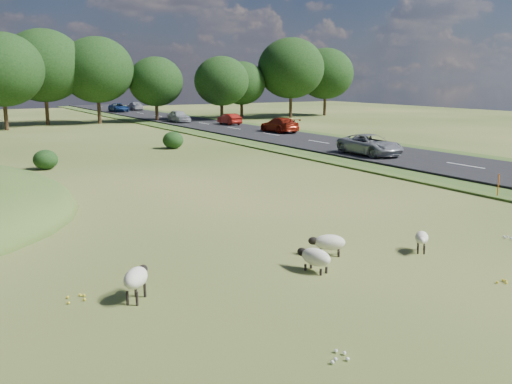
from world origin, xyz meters
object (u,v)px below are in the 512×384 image
at_px(car_0, 370,145).
at_px(car_3, 279,125).
at_px(sheep_0, 9,225).
at_px(sheep_3, 422,238).
at_px(marker_post, 498,186).
at_px(car_1, 229,119).
at_px(sheep_1, 329,242).
at_px(car_5, 119,107).
at_px(sheep_2, 136,278).
at_px(sheep_4, 315,257).
at_px(car_6, 135,106).
at_px(car_4, 179,116).

relative_size(car_0, car_3, 1.03).
relative_size(sheep_0, car_3, 0.19).
bearing_deg(car_3, sheep_3, 64.33).
distance_m(marker_post, car_3, 33.32).
bearing_deg(car_1, sheep_0, 53.05).
bearing_deg(car_1, marker_post, 79.87).
distance_m(marker_post, sheep_3, 10.97).
xyz_separation_m(sheep_1, car_1, (20.70, 46.95, 0.46)).
bearing_deg(car_5, marker_post, -93.01).
relative_size(sheep_3, car_5, 0.18).
bearing_deg(marker_post, car_3, 76.45).
bearing_deg(sheep_2, car_0, -14.33).
xyz_separation_m(sheep_0, sheep_1, (8.93, -7.56, -0.05)).
bearing_deg(car_3, sheep_2, 52.82).
distance_m(sheep_4, car_6, 86.69).
xyz_separation_m(sheep_3, car_5, (13.97, 80.71, 0.46)).
bearing_deg(sheep_2, marker_post, -40.19).
bearing_deg(car_0, sheep_1, -134.41).
distance_m(sheep_4, car_3, 42.86).
xyz_separation_m(sheep_0, sheep_2, (2.13, -8.15, 0.13)).
bearing_deg(car_6, sheep_3, 78.06).
distance_m(sheep_0, car_4, 52.82).
height_order(sheep_1, car_5, car_5).
height_order(sheep_0, sheep_3, sheep_0).
bearing_deg(sheep_0, sheep_4, -170.00).
bearing_deg(sheep_0, car_5, -51.07).
bearing_deg(car_3, sheep_0, 43.48).
height_order(marker_post, sheep_0, marker_post).
relative_size(car_4, car_5, 0.88).
xyz_separation_m(sheep_0, sheep_4, (7.59, -8.64, -0.04)).
height_order(sheep_0, car_5, car_5).
bearing_deg(sheep_2, sheep_3, -55.50).
bearing_deg(sheep_0, sheep_3, -158.06).
bearing_deg(car_4, car_1, -60.33).
bearing_deg(marker_post, car_1, 79.87).
height_order(sheep_3, car_6, car_6).
distance_m(car_5, car_6, 5.06).
bearing_deg(car_0, car_3, 78.34).
relative_size(sheep_0, sheep_1, 0.82).
bearing_deg(sheep_3, sheep_1, -68.63).
height_order(sheep_1, car_3, car_3).
bearing_deg(car_4, car_3, -78.05).
distance_m(sheep_0, car_5, 76.35).
relative_size(sheep_0, car_1, 0.25).
xyz_separation_m(sheep_0, car_5, (25.83, 71.85, 0.45)).
bearing_deg(car_6, marker_post, 84.39).
xyz_separation_m(sheep_1, car_5, (16.90, 79.41, 0.51)).
distance_m(car_0, car_3, 18.80).
height_order(sheep_3, car_0, car_0).
relative_size(sheep_1, sheep_2, 1.01).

